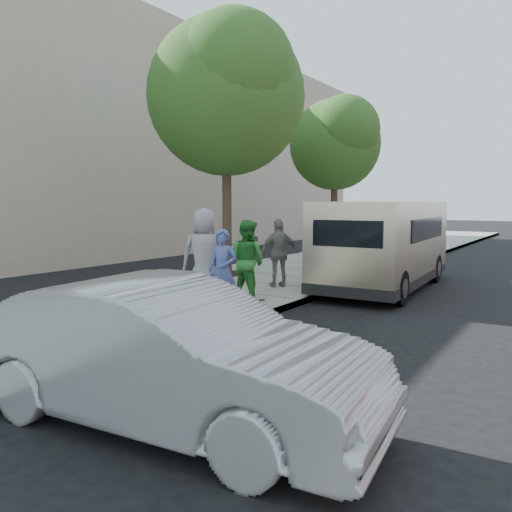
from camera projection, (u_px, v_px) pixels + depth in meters
name	position (u px, v px, depth m)	size (l,w,h in m)	color
ground	(244.00, 299.00, 11.90)	(120.00, 120.00, 0.00)	black
sidewalk	(212.00, 292.00, 12.44)	(5.00, 60.00, 0.15)	gray
curb_face	(297.00, 302.00, 11.10)	(0.12, 60.00, 0.16)	gray
near_building	(23.00, 133.00, 19.62)	(8.00, 44.00, 10.00)	#CCB58E
tree_near	(228.00, 90.00, 14.54)	(4.62, 4.60, 7.53)	black
tree_far	(336.00, 141.00, 20.91)	(3.92, 3.80, 6.49)	black
parking_meter	(251.00, 253.00, 11.36)	(0.30, 0.18, 1.37)	gray
van	(386.00, 243.00, 13.24)	(2.38, 6.32, 2.31)	beige
sedan	(168.00, 353.00, 5.12)	(1.58, 4.53, 1.49)	#A2A5A9
person_officer	(223.00, 270.00, 9.79)	(0.59, 0.39, 1.63)	#49599B
person_green_shirt	(247.00, 261.00, 10.79)	(0.86, 0.67, 1.77)	#2D8B31
person_gray_shirt	(205.00, 256.00, 10.61)	(0.99, 0.64, 2.03)	gray
person_striped_polo	(279.00, 253.00, 12.64)	(1.01, 0.42, 1.73)	gray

